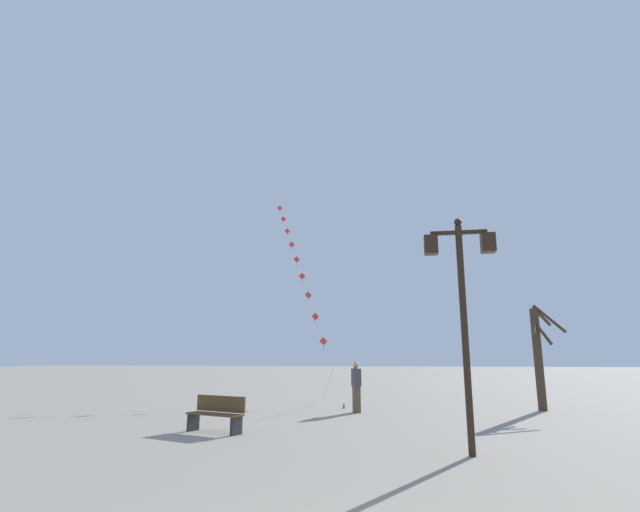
{
  "coord_description": "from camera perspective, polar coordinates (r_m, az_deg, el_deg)",
  "views": [
    {
      "loc": [
        0.3,
        -2.94,
        1.87
      ],
      "look_at": [
        -2.89,
        16.1,
        5.99
      ],
      "focal_mm": 26.69,
      "sensor_mm": 36.0,
      "label": 1
    }
  ],
  "objects": [
    {
      "name": "ground_plane",
      "position": [
        23.02,
        9.13,
        -16.55
      ],
      "size": [
        160.0,
        160.0,
        0.0
      ],
      "primitive_type": "plane",
      "color": "gray"
    },
    {
      "name": "bare_tree",
      "position": [
        19.35,
        24.76,
        -10.55
      ],
      "size": [
        1.38,
        1.96,
        3.79
      ],
      "color": "#423323",
      "rests_on": "ground_plane"
    },
    {
      "name": "park_bench",
      "position": [
        13.05,
        -12.32,
        -18.01
      ],
      "size": [
        1.65,
        0.97,
        0.89
      ],
      "rotation": [
        0.0,
        0.0,
        -0.36
      ],
      "color": "brown",
      "rests_on": "ground_plane"
    },
    {
      "name": "kite_flyer",
      "position": [
        17.2,
        4.37,
        -15.22
      ],
      "size": [
        0.41,
        0.62,
        1.71
      ],
      "rotation": [
        0.0,
        0.0,
        2.01
      ],
      "color": "brown",
      "rests_on": "ground_plane"
    },
    {
      "name": "twin_lantern_lamp_post",
      "position": [
        10.27,
        16.64,
        -3.5
      ],
      "size": [
        1.45,
        0.28,
        4.76
      ],
      "color": "black",
      "rests_on": "ground_plane"
    },
    {
      "name": "kite_train",
      "position": [
        25.77,
        -2.36,
        -1.86
      ],
      "size": [
        6.0,
        12.36,
        12.18
      ],
      "color": "brown",
      "rests_on": "ground_plane"
    }
  ]
}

